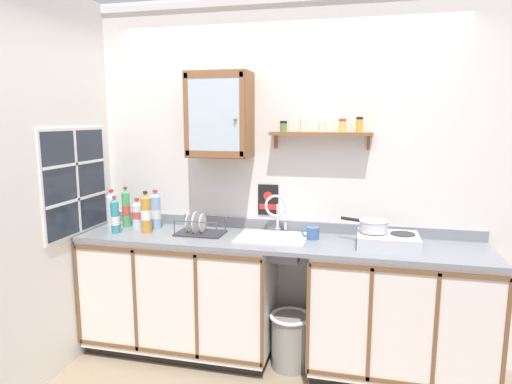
{
  "coord_description": "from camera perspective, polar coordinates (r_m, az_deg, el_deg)",
  "views": [
    {
      "loc": [
        0.59,
        -2.62,
        1.8
      ],
      "look_at": [
        -0.18,
        0.54,
        1.27
      ],
      "focal_mm": 31.36,
      "sensor_mm": 36.0,
      "label": 1
    }
  ],
  "objects": [
    {
      "name": "saucepan",
      "position": [
        3.16,
        14.71,
        -4.15
      ],
      "size": [
        0.32,
        0.21,
        0.08
      ],
      "color": "silver",
      "rests_on": "hot_plate_stove"
    },
    {
      "name": "bottle_water_blue_5",
      "position": [
        3.61,
        -12.68,
        -2.38
      ],
      "size": [
        0.08,
        0.08,
        0.31
      ],
      "color": "#8CB7E0",
      "rests_on": "countertop"
    },
    {
      "name": "bottle_juice_amber_1",
      "position": [
        3.47,
        -13.86,
        -2.68
      ],
      "size": [
        0.08,
        0.08,
        0.32
      ],
      "color": "gold",
      "rests_on": "countertop"
    },
    {
      "name": "bottle_detergent_teal_2",
      "position": [
        3.53,
        -17.54,
        -3.01
      ],
      "size": [
        0.06,
        0.06,
        0.29
      ],
      "color": "teal",
      "rests_on": "countertop"
    },
    {
      "name": "hot_plate_stove",
      "position": [
        3.16,
        16.46,
        -5.94
      ],
      "size": [
        0.4,
        0.32,
        0.09
      ],
      "color": "silver",
      "rests_on": "countertop"
    },
    {
      "name": "warning_sign",
      "position": [
        3.46,
        1.56,
        -1.04
      ],
      "size": [
        0.16,
        0.01,
        0.24
      ],
      "color": "black"
    },
    {
      "name": "mug",
      "position": [
        3.25,
        7.22,
        -5.22
      ],
      "size": [
        0.13,
        0.09,
        0.09
      ],
      "color": "#3F6699",
      "rests_on": "countertop"
    },
    {
      "name": "side_wall_left",
      "position": [
        3.19,
        -27.43,
        0.11
      ],
      "size": [
        0.05,
        3.51,
        2.7
      ],
      "primitive_type": "cube",
      "color": "silver",
      "rests_on": "ground"
    },
    {
      "name": "wall_cabinet",
      "position": [
        3.36,
        -4.66,
        9.78
      ],
      "size": [
        0.47,
        0.3,
        0.62
      ],
      "color": "brown"
    },
    {
      "name": "lower_cabinet_run_right",
      "position": [
        3.34,
        17.75,
        -14.75
      ],
      "size": [
        1.21,
        0.57,
        0.92
      ],
      "color": "black",
      "rests_on": "ground"
    },
    {
      "name": "countertop",
      "position": [
        3.22,
        2.61,
        -6.33
      ],
      "size": [
        2.91,
        0.59,
        0.03
      ],
      "primitive_type": "cube",
      "color": "gray",
      "rests_on": "lower_cabinet_run"
    },
    {
      "name": "bottle_opaque_white_0",
      "position": [
        3.66,
        -17.89,
        -2.31
      ],
      "size": [
        0.08,
        0.08,
        0.31
      ],
      "color": "white",
      "rests_on": "countertop"
    },
    {
      "name": "dish_rack",
      "position": [
        3.39,
        -7.3,
        -4.7
      ],
      "size": [
        0.35,
        0.23,
        0.17
      ],
      "color": "#333338",
      "rests_on": "countertop"
    },
    {
      "name": "trash_bin",
      "position": [
        3.44,
        4.38,
        -18.25
      ],
      "size": [
        0.3,
        0.3,
        0.41
      ],
      "color": "gray",
      "rests_on": "ground"
    },
    {
      "name": "bottle_soda_green_4",
      "position": [
        3.72,
        -16.23,
        -2.0
      ],
      "size": [
        0.07,
        0.07,
        0.32
      ],
      "color": "#4CB266",
      "rests_on": "countertop"
    },
    {
      "name": "lower_cabinet_run",
      "position": [
        3.59,
        -9.54,
        -12.7
      ],
      "size": [
        1.44,
        0.57,
        0.92
      ],
      "color": "black",
      "rests_on": "ground"
    },
    {
      "name": "bottle_water_clear_3",
      "position": [
        3.61,
        -14.9,
        -2.83
      ],
      "size": [
        0.08,
        0.08,
        0.25
      ],
      "color": "silver",
      "rests_on": "countertop"
    },
    {
      "name": "window",
      "position": [
        3.55,
        -22.0,
        1.23
      ],
      "size": [
        0.03,
        0.75,
        0.79
      ],
      "color": "#262D38"
    },
    {
      "name": "back_wall",
      "position": [
        3.43,
        3.64,
        1.89
      ],
      "size": [
        3.55,
        0.07,
        2.7
      ],
      "color": "silver",
      "rests_on": "ground"
    },
    {
      "name": "backsplash",
      "position": [
        3.47,
        3.48,
        -4.27
      ],
      "size": [
        2.91,
        0.02,
        0.08
      ],
      "primitive_type": "cube",
      "color": "gray",
      "rests_on": "countertop"
    },
    {
      "name": "spice_shelf",
      "position": [
        3.28,
        8.33,
        7.62
      ],
      "size": [
        0.74,
        0.14,
        0.23
      ],
      "color": "brown"
    },
    {
      "name": "sink",
      "position": [
        3.27,
        2.13,
        -6.24
      ],
      "size": [
        0.5,
        0.44,
        0.43
      ],
      "color": "silver",
      "rests_on": "countertop"
    }
  ]
}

